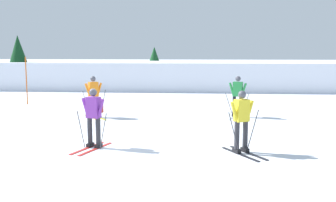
{
  "coord_description": "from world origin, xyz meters",
  "views": [
    {
      "loc": [
        2.78,
        -11.58,
        2.82
      ],
      "look_at": [
        1.64,
        2.74,
        0.9
      ],
      "focal_mm": 41.8,
      "sensor_mm": 36.0,
      "label": 1
    }
  ],
  "objects_px": {
    "trail_marker_pole": "(26,81)",
    "skier_green": "(238,94)",
    "skier_orange": "(93,94)",
    "conifer_far_right": "(18,57)",
    "skier_purple": "(94,115)",
    "conifer_far_left": "(154,63)",
    "skier_yellow": "(242,120)"
  },
  "relations": [
    {
      "from": "skier_purple",
      "to": "conifer_far_right",
      "type": "height_order",
      "value": "conifer_far_right"
    },
    {
      "from": "conifer_far_left",
      "to": "conifer_far_right",
      "type": "xyz_separation_m",
      "value": [
        -9.24,
        -4.08,
        0.53
      ]
    },
    {
      "from": "skier_green",
      "to": "skier_yellow",
      "type": "relative_size",
      "value": 1.0
    },
    {
      "from": "conifer_far_left",
      "to": "skier_green",
      "type": "bearing_deg",
      "value": -70.63
    },
    {
      "from": "skier_green",
      "to": "conifer_far_right",
      "type": "relative_size",
      "value": 0.45
    },
    {
      "from": "skier_yellow",
      "to": "trail_marker_pole",
      "type": "bearing_deg",
      "value": 138.91
    },
    {
      "from": "skier_green",
      "to": "skier_purple",
      "type": "distance_m",
      "value": 7.17
    },
    {
      "from": "trail_marker_pole",
      "to": "conifer_far_right",
      "type": "distance_m",
      "value": 8.81
    },
    {
      "from": "skier_yellow",
      "to": "trail_marker_pole",
      "type": "height_order",
      "value": "trail_marker_pole"
    },
    {
      "from": "skier_yellow",
      "to": "conifer_far_right",
      "type": "relative_size",
      "value": 0.45
    },
    {
      "from": "conifer_far_right",
      "to": "conifer_far_left",
      "type": "bearing_deg",
      "value": 23.82
    },
    {
      "from": "conifer_far_right",
      "to": "trail_marker_pole",
      "type": "bearing_deg",
      "value": -62.41
    },
    {
      "from": "conifer_far_left",
      "to": "conifer_far_right",
      "type": "bearing_deg",
      "value": -156.18
    },
    {
      "from": "skier_orange",
      "to": "conifer_far_left",
      "type": "bearing_deg",
      "value": 87.02
    },
    {
      "from": "skier_orange",
      "to": "trail_marker_pole",
      "type": "distance_m",
      "value": 5.58
    },
    {
      "from": "skier_yellow",
      "to": "skier_orange",
      "type": "distance_m",
      "value": 7.59
    },
    {
      "from": "skier_green",
      "to": "skier_orange",
      "type": "height_order",
      "value": "same"
    },
    {
      "from": "skier_orange",
      "to": "conifer_far_left",
      "type": "height_order",
      "value": "conifer_far_left"
    },
    {
      "from": "skier_green",
      "to": "trail_marker_pole",
      "type": "bearing_deg",
      "value": 164.45
    },
    {
      "from": "skier_green",
      "to": "skier_orange",
      "type": "distance_m",
      "value": 5.99
    },
    {
      "from": "skier_purple",
      "to": "conifer_far_left",
      "type": "distance_m",
      "value": 20.25
    },
    {
      "from": "skier_yellow",
      "to": "conifer_far_left",
      "type": "height_order",
      "value": "conifer_far_left"
    },
    {
      "from": "skier_yellow",
      "to": "skier_purple",
      "type": "height_order",
      "value": "same"
    },
    {
      "from": "skier_purple",
      "to": "trail_marker_pole",
      "type": "height_order",
      "value": "trail_marker_pole"
    },
    {
      "from": "skier_yellow",
      "to": "skier_purple",
      "type": "xyz_separation_m",
      "value": [
        -4.14,
        0.25,
        0.04
      ]
    },
    {
      "from": "trail_marker_pole",
      "to": "skier_green",
      "type": "bearing_deg",
      "value": -15.55
    },
    {
      "from": "conifer_far_left",
      "to": "conifer_far_right",
      "type": "height_order",
      "value": "conifer_far_right"
    },
    {
      "from": "skier_green",
      "to": "trail_marker_pole",
      "type": "xyz_separation_m",
      "value": [
        -10.36,
        2.88,
        0.26
      ]
    },
    {
      "from": "skier_yellow",
      "to": "skier_orange",
      "type": "xyz_separation_m",
      "value": [
        -5.52,
        5.21,
        0.04
      ]
    },
    {
      "from": "skier_purple",
      "to": "conifer_far_right",
      "type": "relative_size",
      "value": 0.45
    },
    {
      "from": "skier_orange",
      "to": "conifer_far_right",
      "type": "distance_m",
      "value": 14.08
    },
    {
      "from": "trail_marker_pole",
      "to": "conifer_far_left",
      "type": "bearing_deg",
      "value": 66.32
    }
  ]
}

